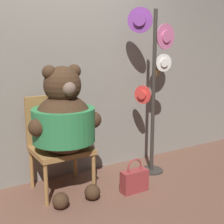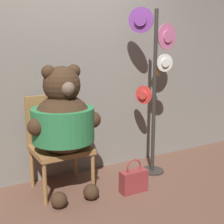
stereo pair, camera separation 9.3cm
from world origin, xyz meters
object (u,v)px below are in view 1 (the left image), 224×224
chair (58,140)px  hat_display_rack (153,78)px  handbag_on_ground (134,180)px  teddy_bear (64,121)px

chair → hat_display_rack: hat_display_rack is taller
hat_display_rack → handbag_on_ground: size_ratio=5.34×
teddy_bear → handbag_on_ground: 0.96m
hat_display_rack → teddy_bear: bearing=-177.6°
teddy_bear → hat_display_rack: 1.19m
teddy_bear → hat_display_rack: hat_display_rack is taller
teddy_bear → chair: bearing=91.2°
chair → handbag_on_ground: 0.91m
teddy_bear → hat_display_rack: bearing=2.4°
chair → teddy_bear: 0.30m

